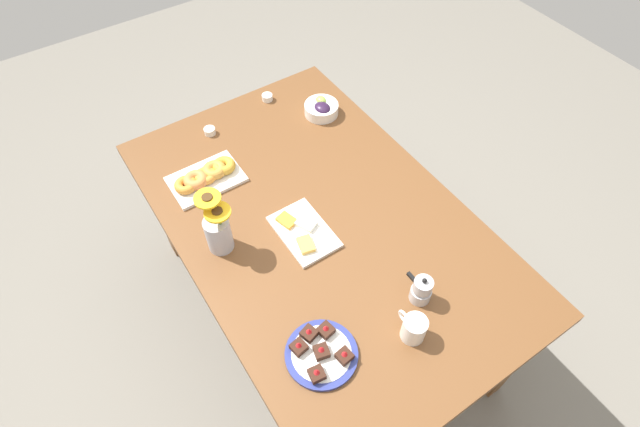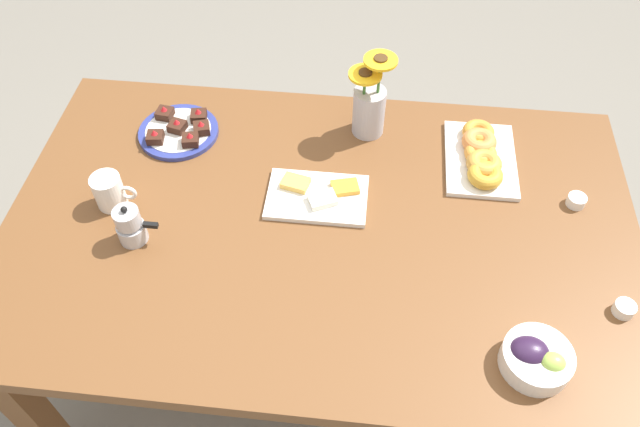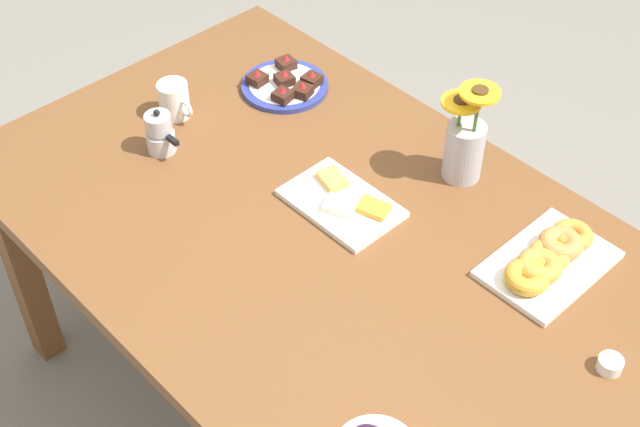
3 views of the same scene
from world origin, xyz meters
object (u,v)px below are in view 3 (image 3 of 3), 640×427
(cheese_platter, at_px, (343,202))
(jam_cup_honey, at_px, (610,364))
(croissant_platter, at_px, (549,259))
(moka_pot, at_px, (160,134))
(dining_table, at_px, (320,253))
(flower_vase, at_px, (464,145))
(coffee_mug, at_px, (174,100))
(dessert_plate, at_px, (285,85))

(cheese_platter, relative_size, jam_cup_honey, 5.42)
(cheese_platter, distance_m, jam_cup_honey, 0.67)
(croissant_platter, bearing_deg, moka_pot, -157.36)
(dining_table, xyz_separation_m, flower_vase, (0.10, 0.36, 0.17))
(croissant_platter, bearing_deg, cheese_platter, -157.10)
(dining_table, height_order, jam_cup_honey, jam_cup_honey)
(dining_table, relative_size, croissant_platter, 5.71)
(moka_pot, bearing_deg, flower_vase, 39.42)
(moka_pot, bearing_deg, jam_cup_honey, 11.84)
(cheese_platter, height_order, flower_vase, flower_vase)
(coffee_mug, relative_size, jam_cup_honey, 2.32)
(dining_table, distance_m, flower_vase, 0.41)
(moka_pot, bearing_deg, coffee_mug, 129.54)
(jam_cup_honey, xyz_separation_m, flower_vase, (-0.55, 0.22, 0.07))
(dining_table, xyz_separation_m, jam_cup_honey, (0.65, 0.13, 0.10))
(coffee_mug, distance_m, jam_cup_honey, 1.20)
(croissant_platter, distance_m, dessert_plate, 0.85)
(coffee_mug, distance_m, croissant_platter, 0.98)
(jam_cup_honey, height_order, dessert_plate, dessert_plate)
(jam_cup_honey, distance_m, moka_pot, 1.12)
(flower_vase, bearing_deg, croissant_platter, -16.30)
(croissant_platter, bearing_deg, dessert_plate, 178.61)
(coffee_mug, relative_size, dessert_plate, 0.49)
(cheese_platter, height_order, croissant_platter, croissant_platter)
(cheese_platter, xyz_separation_m, flower_vase, (0.11, 0.27, 0.08))
(cheese_platter, xyz_separation_m, jam_cup_honey, (0.66, 0.05, 0.00))
(jam_cup_honey, distance_m, flower_vase, 0.60)
(dining_table, bearing_deg, jam_cup_honey, 11.73)
(dining_table, relative_size, dessert_plate, 7.06)
(coffee_mug, height_order, jam_cup_honey, coffee_mug)
(cheese_platter, bearing_deg, dessert_plate, 154.38)
(moka_pot, bearing_deg, dessert_plate, 87.53)
(cheese_platter, distance_m, flower_vase, 0.31)
(jam_cup_honey, bearing_deg, coffee_mug, -174.01)
(coffee_mug, xyz_separation_m, jam_cup_honey, (1.19, 0.12, -0.03))
(dining_table, height_order, dessert_plate, dessert_plate)
(coffee_mug, xyz_separation_m, dessert_plate, (0.10, 0.27, -0.04))
(jam_cup_honey, relative_size, dessert_plate, 0.21)
(dining_table, distance_m, jam_cup_honey, 0.67)
(moka_pot, bearing_deg, dining_table, 12.00)
(dining_table, relative_size, coffee_mug, 14.35)
(coffee_mug, height_order, moka_pot, moka_pot)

